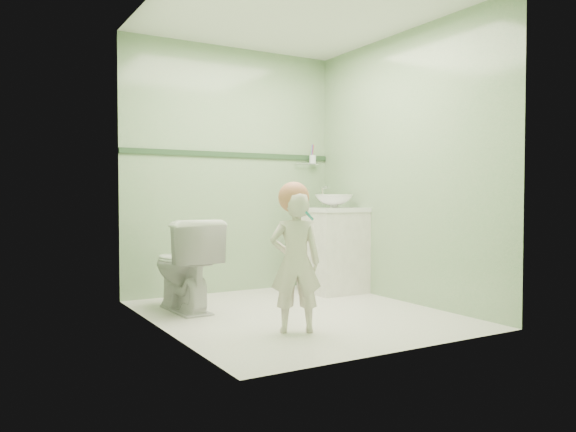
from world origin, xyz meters
TOP-DOWN VIEW (x-y plane):
  - ground at (0.00, 0.00)m, footprint 2.50×2.50m
  - room_shell at (0.00, 0.00)m, footprint 2.50×2.54m
  - trim_stripe at (0.00, 1.24)m, footprint 2.20×0.02m
  - vanity at (0.84, 0.70)m, footprint 0.52×0.50m
  - counter at (0.84, 0.70)m, footprint 0.54×0.52m
  - basin at (0.84, 0.70)m, footprint 0.37×0.37m
  - faucet at (0.84, 0.89)m, footprint 0.03×0.13m
  - cup_holder at (0.89, 1.18)m, footprint 0.26×0.07m
  - toilet at (-0.74, 0.57)m, footprint 0.46×0.76m
  - toddler at (-0.32, -0.51)m, footprint 0.42×0.36m
  - hair_cap at (-0.32, -0.48)m, footprint 0.22×0.22m
  - teal_toothbrush at (-0.31, -0.65)m, footprint 0.12×0.14m

SIDE VIEW (x-z plane):
  - ground at x=0.00m, z-range 0.00..0.00m
  - toilet at x=-0.74m, z-range 0.00..0.76m
  - vanity at x=0.84m, z-range 0.00..0.80m
  - toddler at x=-0.32m, z-range 0.00..0.97m
  - counter at x=0.84m, z-range 0.79..0.83m
  - teal_toothbrush at x=-0.31m, z-range 0.77..0.85m
  - basin at x=0.84m, z-range 0.83..0.96m
  - hair_cap at x=-0.32m, z-range 0.83..1.04m
  - faucet at x=0.84m, z-range 0.88..1.06m
  - room_shell at x=0.00m, z-range 0.00..2.40m
  - cup_holder at x=0.89m, z-range 1.22..1.43m
  - trim_stripe at x=0.00m, z-range 1.33..1.38m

